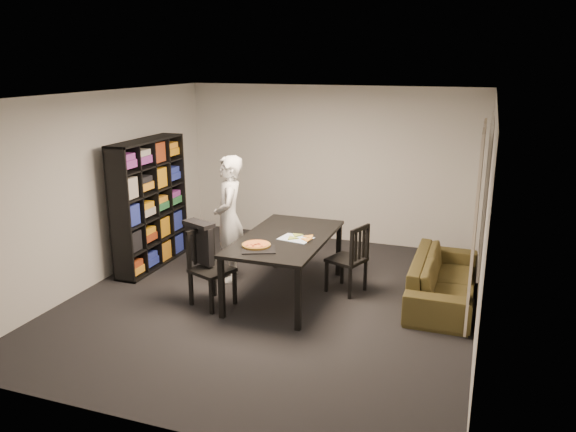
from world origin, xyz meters
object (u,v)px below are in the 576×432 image
(dining_table, at_px, (285,242))
(baking_tray, at_px, (259,249))
(bookshelf, at_px, (150,204))
(chair_right, at_px, (352,255))
(pepperoni_pizza, at_px, (256,245))
(sofa, at_px, (444,279))
(chair_left, at_px, (207,262))
(person, at_px, (229,219))

(dining_table, relative_size, baking_tray, 4.81)
(bookshelf, height_order, chair_right, bookshelf)
(bookshelf, distance_m, pepperoni_pizza, 2.24)
(sofa, bearing_deg, chair_left, 111.16)
(dining_table, relative_size, chair_left, 1.98)
(pepperoni_pizza, bearing_deg, sofa, 25.26)
(person, relative_size, baking_tray, 4.39)
(chair_left, bearing_deg, dining_table, -33.64)
(bookshelf, bearing_deg, sofa, 1.99)
(baking_tray, xyz_separation_m, pepperoni_pizza, (-0.07, 0.09, 0.02))
(person, distance_m, baking_tray, 1.18)
(chair_left, xyz_separation_m, person, (-0.09, 0.84, 0.32))
(chair_right, distance_m, pepperoni_pizza, 1.35)
(baking_tray, distance_m, pepperoni_pizza, 0.12)
(chair_left, xyz_separation_m, sofa, (2.81, 1.09, -0.27))
(dining_table, bearing_deg, chair_right, 23.25)
(bookshelf, distance_m, baking_tray, 2.35)
(chair_left, bearing_deg, sofa, -46.84)
(sofa, bearing_deg, bookshelf, 91.99)
(sofa, bearing_deg, baking_tray, 117.98)
(bookshelf, bearing_deg, dining_table, -9.25)
(person, distance_m, sofa, 2.97)
(chair_left, distance_m, pepperoni_pizza, 0.71)
(bookshelf, relative_size, chair_left, 1.95)
(chair_left, relative_size, person, 0.55)
(pepperoni_pizza, bearing_deg, chair_left, -174.09)
(dining_table, height_order, pepperoni_pizza, pepperoni_pizza)
(bookshelf, distance_m, sofa, 4.28)
(dining_table, relative_size, pepperoni_pizza, 5.50)
(bookshelf, height_order, chair_left, bookshelf)
(chair_left, bearing_deg, baking_tray, -70.00)
(bookshelf, relative_size, chair_right, 2.03)
(person, bearing_deg, bookshelf, -117.75)
(baking_tray, bearing_deg, dining_table, 78.26)
(person, bearing_deg, chair_left, -17.70)
(dining_table, height_order, sofa, dining_table)
(chair_right, bearing_deg, bookshelf, -70.46)
(chair_left, xyz_separation_m, chair_right, (1.65, 0.92, -0.02))
(pepperoni_pizza, bearing_deg, dining_table, 69.14)
(chair_left, height_order, person, person)
(chair_left, distance_m, baking_tray, 0.76)
(dining_table, bearing_deg, sofa, 14.62)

